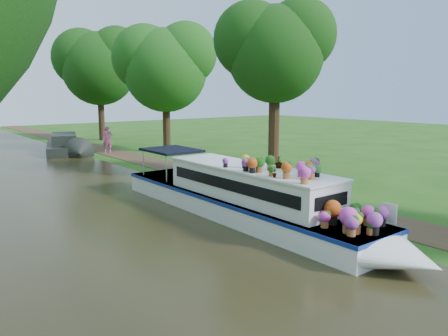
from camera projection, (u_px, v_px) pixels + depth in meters
ground at (257, 199)px, 18.10m from camera, size 100.00×100.00×0.00m
canal_water at (123, 225)px, 14.47m from camera, size 10.00×100.00×0.02m
towpath at (278, 195)px, 18.82m from camera, size 2.20×100.00×0.03m
plant_boat at (250, 196)px, 14.96m from camera, size 2.29×13.52×2.30m
tree_near_overhang at (274, 47)px, 21.65m from camera, size 5.52×5.28×8.99m
tree_near_mid at (164, 64)px, 31.46m from camera, size 6.90×6.60×9.40m
tree_near_far at (98, 63)px, 39.63m from camera, size 7.59×7.26×10.30m
second_boat at (64, 145)px, 31.82m from camera, size 3.88×7.68×1.40m
pedestrian_pink at (108, 139)px, 31.76m from camera, size 0.82×0.66×1.95m
verge_plant at (246, 192)px, 18.34m from camera, size 0.46×0.42×0.46m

